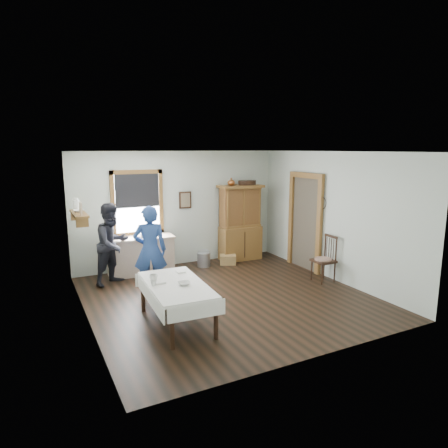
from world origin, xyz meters
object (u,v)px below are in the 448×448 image
(wicker_basket, at_px, (228,260))
(figure_dark, at_px, (113,247))
(china_hutch, at_px, (240,223))
(work_counter, at_px, (141,255))
(spindle_chair, at_px, (324,259))
(dining_table, at_px, (177,304))
(woman_blue, at_px, (150,254))
(pail, at_px, (204,260))

(wicker_basket, relative_size, figure_dark, 0.24)
(china_hutch, bearing_deg, work_counter, -176.92)
(spindle_chair, bearing_deg, wicker_basket, 121.45)
(work_counter, relative_size, dining_table, 0.87)
(work_counter, relative_size, spindle_chair, 1.49)
(wicker_basket, height_order, figure_dark, figure_dark)
(woman_blue, xyz_separation_m, figure_dark, (-0.51, 0.92, -0.02))
(spindle_chair, distance_m, wicker_basket, 2.39)
(pail, bearing_deg, figure_dark, -172.88)
(wicker_basket, xyz_separation_m, figure_dark, (-2.75, -0.18, 0.67))
(dining_table, height_order, spindle_chair, spindle_chair)
(work_counter, height_order, china_hutch, china_hutch)
(china_hutch, bearing_deg, dining_table, -131.68)
(pail, bearing_deg, dining_table, -121.83)
(wicker_basket, bearing_deg, woman_blue, -153.75)
(pail, height_order, wicker_basket, pail)
(dining_table, height_order, pail, dining_table)
(spindle_chair, distance_m, pail, 2.80)
(china_hutch, relative_size, spindle_chair, 1.91)
(work_counter, xyz_separation_m, figure_dark, (-0.68, -0.40, 0.36))
(work_counter, xyz_separation_m, spindle_chair, (3.27, -2.25, 0.07))
(wicker_basket, xyz_separation_m, woman_blue, (-2.23, -1.10, 0.68))
(china_hutch, bearing_deg, woman_blue, -151.20)
(pail, bearing_deg, spindle_chair, -49.59)
(work_counter, xyz_separation_m, dining_table, (-0.20, -2.83, -0.08))
(china_hutch, xyz_separation_m, spindle_chair, (0.72, -2.29, -0.44))
(pail, height_order, figure_dark, figure_dark)
(china_hutch, bearing_deg, wicker_basket, -149.44)
(dining_table, distance_m, woman_blue, 1.58)
(wicker_basket, bearing_deg, spindle_chair, -59.26)
(china_hutch, xyz_separation_m, woman_blue, (-2.72, -1.36, -0.14))
(dining_table, bearing_deg, woman_blue, 88.55)
(china_hutch, bearing_deg, pail, -168.78)
(china_hutch, distance_m, pail, 1.34)
(china_hutch, distance_m, woman_blue, 3.05)
(dining_table, xyz_separation_m, woman_blue, (0.04, 1.51, 0.46))
(wicker_basket, bearing_deg, work_counter, 173.88)
(work_counter, height_order, woman_blue, woman_blue)
(china_hutch, height_order, figure_dark, china_hutch)
(spindle_chair, bearing_deg, pail, 131.11)
(spindle_chair, xyz_separation_m, woman_blue, (-3.44, 0.92, 0.30))
(woman_blue, distance_m, figure_dark, 1.06)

